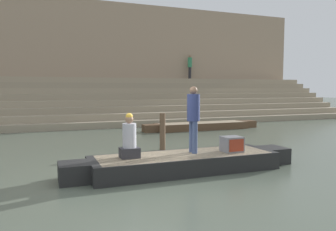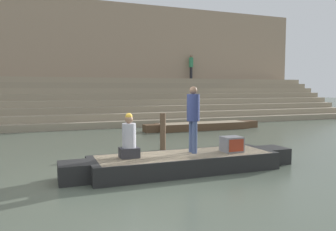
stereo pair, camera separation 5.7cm
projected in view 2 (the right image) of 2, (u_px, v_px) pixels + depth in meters
ground_plane at (140, 175)px, 8.02m from camera, size 120.00×120.00×0.00m
ghat_steps at (81, 106)px, 20.14m from camera, size 36.00×5.60×2.84m
back_wall at (76, 61)px, 22.30m from camera, size 34.20×1.28×8.03m
rowboat_main at (185, 162)px, 8.39m from camera, size 6.17×1.54×0.44m
person_standing at (193, 115)px, 8.48m from camera, size 0.33×0.33×1.73m
person_rowing at (129, 140)px, 7.92m from camera, size 0.46×0.37×1.09m
tv_set at (232, 144)px, 8.69m from camera, size 0.51×0.46×0.40m
moored_boat_shore at (203, 126)px, 16.91m from camera, size 6.32×1.15×0.36m
mooring_post at (163, 131)px, 11.29m from camera, size 0.20×0.20×1.27m
person_on_steps at (191, 65)px, 24.32m from camera, size 0.32×0.32×1.76m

